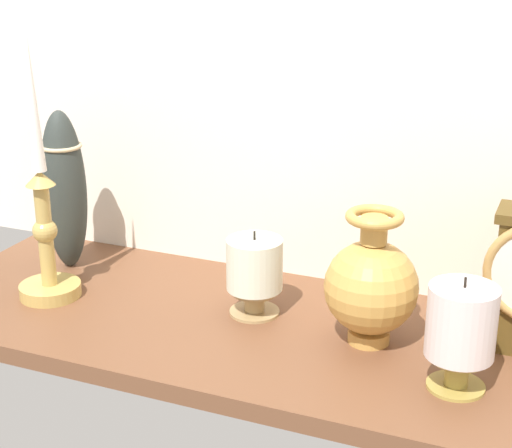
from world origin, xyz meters
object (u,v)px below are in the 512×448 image
candlestick_tall_left (44,223)px  pillar_candle_near_clock (254,271)px  brass_vase_bulbous (371,285)px  pillar_candle_front (461,329)px  tall_ceramic_vase (64,189)px

candlestick_tall_left → pillar_candle_near_clock: bearing=11.7°
candlestick_tall_left → brass_vase_bulbous: (45.30, 4.03, -3.16)cm
candlestick_tall_left → pillar_candle_near_clock: candlestick_tall_left is taller
brass_vase_bulbous → pillar_candle_near_clock: size_ratio=1.46×
pillar_candle_front → pillar_candle_near_clock: bearing=162.7°
candlestick_tall_left → pillar_candle_front: 57.56cm
brass_vase_bulbous → tall_ceramic_vase: (-49.12, 6.33, 4.55)cm
candlestick_tall_left → brass_vase_bulbous: 45.59cm
candlestick_tall_left → tall_ceramic_vase: bearing=110.2°
candlestick_tall_left → pillar_candle_front: size_ratio=2.71×
tall_ceramic_vase → pillar_candle_near_clock: bearing=-7.6°
pillar_candle_near_clock → tall_ceramic_vase: size_ratio=0.49×
pillar_candle_near_clock → tall_ceramic_vase: 33.56cm
candlestick_tall_left → tall_ceramic_vase: size_ratio=1.52×
pillar_candle_near_clock → tall_ceramic_vase: (-32.70, 4.37, 6.17)cm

